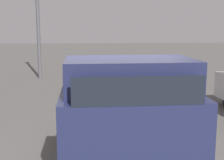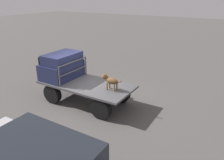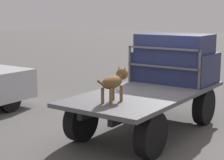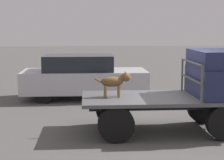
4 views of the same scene
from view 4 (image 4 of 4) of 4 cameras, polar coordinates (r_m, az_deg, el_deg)
name	(u,v)px [view 4 (image 4 of 4)]	position (r m, az deg, el deg)	size (l,w,h in m)	color
ground_plane	(163,132)	(9.38, 7.82, -7.79)	(80.00, 80.00, 0.00)	#514F4C
flatbed_truck	(164,107)	(9.23, 7.90, -4.05)	(3.97, 1.87, 0.88)	black
truck_cab	(217,74)	(9.45, 15.76, 0.84)	(1.21, 1.75, 1.12)	#1E2347
truck_headboard	(191,73)	(9.25, 12.00, 1.00)	(0.04, 1.75, 0.85)	#4C4C4F
dog	(116,81)	(8.96, 0.63, -0.18)	(0.92, 0.24, 0.63)	brown
parked_sedan	(83,77)	(13.36, -4.43, 0.52)	(4.39, 1.82, 1.56)	black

